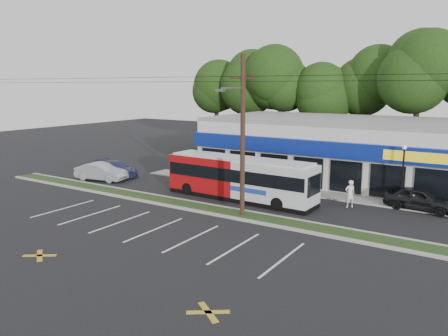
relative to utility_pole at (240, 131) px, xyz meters
name	(u,v)px	position (x,y,z in m)	size (l,w,h in m)	color
ground	(195,213)	(-2.83, -0.93, -5.41)	(120.00, 120.00, 0.00)	black
grass_strip	(204,208)	(-2.83, 0.07, -5.35)	(40.00, 1.60, 0.12)	#213716
curb_south	(196,211)	(-2.83, -0.78, -5.34)	(40.00, 0.25, 0.14)	#9E9E93
curb_north	(211,205)	(-2.83, 0.92, -5.34)	(40.00, 0.25, 0.14)	#9E9E93
sidewalk	(318,194)	(2.17, 8.07, -5.36)	(32.00, 2.20, 0.10)	#9E9E93
strip_mall	(353,149)	(2.67, 14.99, -2.76)	(25.00, 12.55, 5.30)	beige
utility_pole	(240,131)	(0.00, 0.00, 0.00)	(50.00, 2.77, 10.00)	black
lamp_post	(403,168)	(8.17, 7.87, -2.74)	(0.30, 0.30, 4.25)	black
tree_line	(370,83)	(1.17, 25.07, 3.00)	(46.76, 6.76, 11.83)	black
metrobus	(240,177)	(-2.08, 3.57, -3.78)	(11.55, 2.84, 3.09)	#9D0C0F
car_dark	(420,199)	(9.44, 7.57, -4.65)	(1.81, 4.50, 1.53)	black
car_silver	(101,172)	(-15.52, 2.57, -4.65)	(1.62, 4.64, 1.53)	#9E9EA5
car_blue	(116,169)	(-15.83, 4.66, -4.73)	(1.91, 4.71, 1.37)	navy
pedestrian_a	(350,194)	(5.30, 5.73, -4.46)	(0.69, 0.46, 1.91)	silver
pedestrian_b	(302,182)	(1.06, 7.57, -4.51)	(0.87, 0.68, 1.80)	silver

